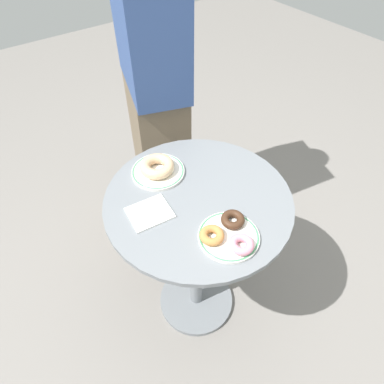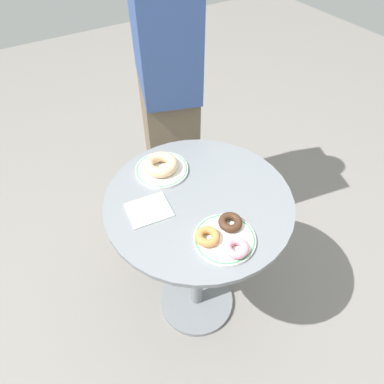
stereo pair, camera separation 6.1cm
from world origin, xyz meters
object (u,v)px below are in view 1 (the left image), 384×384
at_px(donut_glazed, 157,166).
at_px(paper_napkin, 150,213).
at_px(cafe_table, 197,243).
at_px(plate_right, 229,236).
at_px(person_figure, 155,92).
at_px(donut_pink_frosted, 241,244).
at_px(donut_old_fashioned, 212,235).
at_px(donut_chocolate, 233,220).
at_px(plate_left, 158,171).

xyz_separation_m(donut_glazed, paper_napkin, (0.14, -0.12, -0.03)).
relative_size(cafe_table, donut_glazed, 6.21).
xyz_separation_m(cafe_table, plate_right, (0.18, -0.02, 0.26)).
height_order(cafe_table, donut_glazed, donut_glazed).
bearing_deg(person_figure, donut_pink_frosted, -14.81).
bearing_deg(plate_right, person_figure, 164.11).
height_order(cafe_table, plate_right, plate_right).
xyz_separation_m(donut_glazed, person_figure, (-0.39, 0.23, 0.02)).
bearing_deg(donut_old_fashioned, donut_chocolate, 95.54).
relative_size(cafe_table, donut_pink_frosted, 10.31).
xyz_separation_m(donut_glazed, donut_old_fashioned, (0.34, -0.03, -0.01)).
bearing_deg(donut_pink_frosted, donut_chocolate, 154.61).
bearing_deg(donut_glazed, donut_old_fashioned, -4.29).
bearing_deg(cafe_table, plate_right, -7.28).
bearing_deg(donut_chocolate, paper_napkin, -135.82).
relative_size(plate_left, donut_chocolate, 2.56).
bearing_deg(cafe_table, donut_pink_frosted, -5.27).
bearing_deg(donut_old_fashioned, paper_napkin, -154.20).
bearing_deg(donut_pink_frosted, plate_right, -178.14).
height_order(plate_right, donut_glazed, donut_glazed).
xyz_separation_m(plate_right, donut_glazed, (-0.36, -0.02, 0.02)).
bearing_deg(paper_napkin, donut_glazed, 140.25).
distance_m(donut_glazed, donut_pink_frosted, 0.41).
bearing_deg(paper_napkin, person_figure, 146.41).
xyz_separation_m(donut_pink_frosted, person_figure, (-0.80, 0.21, 0.03)).
distance_m(donut_pink_frosted, person_figure, 0.83).
height_order(donut_chocolate, paper_napkin, donut_chocolate).
bearing_deg(donut_pink_frosted, person_figure, 165.19).
distance_m(cafe_table, donut_pink_frosted, 0.36).
height_order(donut_glazed, donut_chocolate, donut_glazed).
xyz_separation_m(paper_napkin, person_figure, (-0.53, 0.35, 0.05)).
height_order(plate_left, donut_glazed, donut_glazed).
relative_size(cafe_table, person_figure, 0.46).
height_order(paper_napkin, person_figure, person_figure).
bearing_deg(donut_chocolate, plate_right, -52.65).
height_order(donut_glazed, donut_old_fashioned, donut_glazed).
relative_size(cafe_table, donut_old_fashioned, 10.31).
height_order(donut_glazed, donut_pink_frosted, donut_glazed).
bearing_deg(donut_glazed, paper_napkin, -39.75).
bearing_deg(donut_chocolate, plate_left, -169.69).
relative_size(plate_left, paper_napkin, 1.42).
distance_m(donut_chocolate, donut_old_fashioned, 0.09).
height_order(donut_pink_frosted, paper_napkin, donut_pink_frosted).
height_order(donut_chocolate, donut_old_fashioned, same).
bearing_deg(person_figure, donut_old_fashioned, -19.64).
bearing_deg(plate_right, plate_left, -176.97).
relative_size(donut_glazed, paper_napkin, 0.92).
xyz_separation_m(donut_chocolate, donut_old_fashioned, (0.01, -0.09, 0.00)).
xyz_separation_m(plate_right, paper_napkin, (-0.22, -0.14, -0.00)).
distance_m(donut_glazed, donut_chocolate, 0.33).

